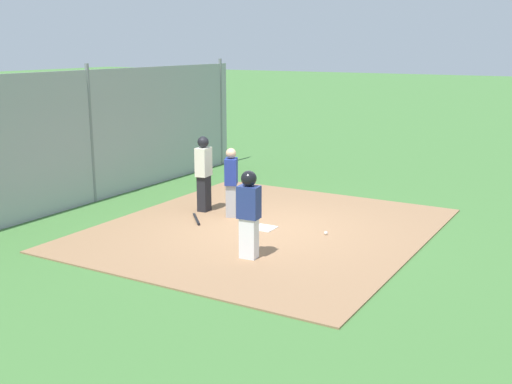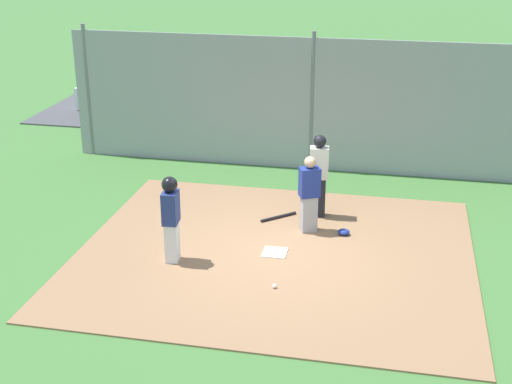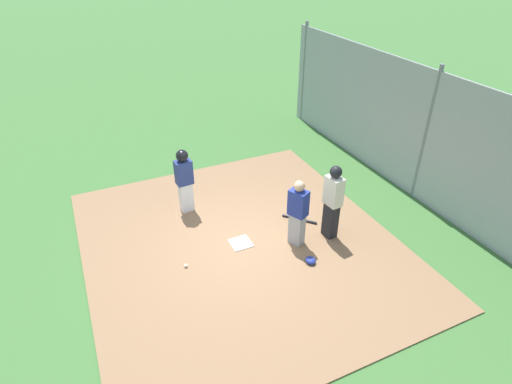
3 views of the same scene
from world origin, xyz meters
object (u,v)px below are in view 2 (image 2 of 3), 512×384
at_px(catcher_mask, 344,232).
at_px(umpire, 319,174).
at_px(home_plate, 275,252).
at_px(runner, 171,214).
at_px(parked_car_silver, 413,101).
at_px(parked_car_white, 148,92).
at_px(catcher, 309,193).
at_px(baseball, 275,286).
at_px(baseball_bat, 278,217).

bearing_deg(catcher_mask, umpire, -53.79).
xyz_separation_m(home_plate, umpire, (-0.55, -1.90, 0.90)).
bearing_deg(catcher_mask, runner, 30.51).
bearing_deg(parked_car_silver, parked_car_white, 176.79).
bearing_deg(parked_car_white, runner, 119.92).
distance_m(home_plate, catcher, 1.44).
relative_size(runner, baseball, 21.70).
bearing_deg(umpire, catcher, -12.55).
relative_size(catcher, parked_car_silver, 0.35).
height_order(baseball_bat, parked_car_white, parked_car_white).
bearing_deg(parked_car_silver, baseball, -108.86).
distance_m(catcher, parked_car_white, 10.15).
height_order(catcher, catcher_mask, catcher).
bearing_deg(catcher_mask, baseball_bat, -21.12).
bearing_deg(baseball_bat, baseball, -123.73).
distance_m(parked_car_silver, parked_car_white, 8.20).
distance_m(baseball_bat, parked_car_white, 9.38).
xyz_separation_m(parked_car_silver, parked_car_white, (8.17, 0.63, 0.00)).
height_order(runner, parked_car_white, runner).
xyz_separation_m(home_plate, parked_car_white, (5.74, -9.14, 0.57)).
xyz_separation_m(baseball_bat, parked_car_white, (5.53, -7.55, 0.55)).
relative_size(baseball, parked_car_white, 0.02).
distance_m(umpire, parked_car_silver, 8.10).
height_order(parked_car_silver, parked_car_white, same).
height_order(umpire, parked_car_silver, umpire).
relative_size(home_plate, parked_car_silver, 0.10).
bearing_deg(catcher, baseball, -31.22).
bearing_deg(runner, catcher, 33.56).
bearing_deg(parked_car_silver, runner, -119.45).
bearing_deg(home_plate, baseball, 100.20).
xyz_separation_m(catcher, parked_car_silver, (-1.96, -8.67, -0.21)).
bearing_deg(catcher, parked_car_white, -168.00).
distance_m(umpire, baseball, 3.33).
relative_size(umpire, catcher_mask, 7.23).
height_order(catcher, runner, runner).
bearing_deg(runner, umpire, 43.09).
bearing_deg(baseball_bat, parked_car_white, 83.60).
distance_m(home_plate, runner, 2.08).
xyz_separation_m(baseball_bat, catcher_mask, (-1.38, 0.53, 0.03)).
xyz_separation_m(umpire, baseball_bat, (0.76, 0.32, -0.88)).
height_order(umpire, baseball_bat, umpire).
distance_m(runner, parked_car_white, 10.59).
height_order(runner, parked_car_silver, runner).
bearing_deg(baseball_bat, umpire, -20.07).
height_order(baseball_bat, catcher_mask, catcher_mask).
distance_m(baseball_bat, catcher_mask, 1.48).
xyz_separation_m(runner, parked_car_white, (3.99, -9.81, -0.33)).
relative_size(home_plate, baseball_bat, 0.53).
xyz_separation_m(home_plate, baseball_bat, (0.22, -1.59, 0.02)).
xyz_separation_m(umpire, catcher_mask, (-0.62, 0.85, -0.85)).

